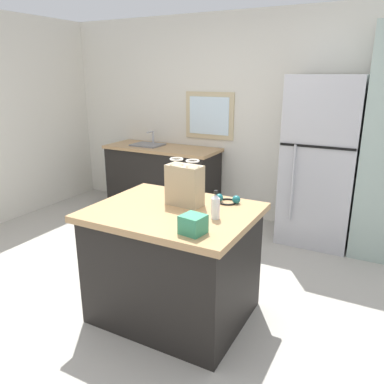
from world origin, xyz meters
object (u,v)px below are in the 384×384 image
at_px(kitchen_island, 174,263).
at_px(small_box, 193,224).
at_px(bottle, 216,206).
at_px(shopping_bag, 185,185).
at_px(refrigerator, 321,162).
at_px(ear_defenders, 228,200).

xyz_separation_m(kitchen_island, small_box, (0.34, -0.32, 0.49)).
height_order(small_box, bottle, bottle).
distance_m(shopping_bag, bottle, 0.36).
bearing_deg(shopping_bag, small_box, -55.40).
bearing_deg(refrigerator, ear_defenders, -103.49).
bearing_deg(bottle, small_box, -92.86).
xyz_separation_m(refrigerator, shopping_bag, (-0.66, -1.84, 0.12)).
relative_size(refrigerator, shopping_bag, 5.17).
bearing_deg(small_box, ear_defenders, 93.85).
distance_m(bottle, ear_defenders, 0.36).
bearing_deg(refrigerator, kitchen_island, -109.29).
bearing_deg(ear_defenders, bottle, -80.36).
height_order(shopping_bag, small_box, shopping_bag).
relative_size(shopping_bag, small_box, 2.50).
bearing_deg(small_box, kitchen_island, 136.58).
relative_size(small_box, ear_defenders, 0.71).
bearing_deg(ear_defenders, kitchen_island, -132.05).
xyz_separation_m(bottle, ear_defenders, (-0.06, 0.35, -0.07)).
xyz_separation_m(refrigerator, ear_defenders, (-0.39, -1.64, -0.01)).
bearing_deg(kitchen_island, small_box, -43.42).
height_order(refrigerator, small_box, refrigerator).
bearing_deg(shopping_bag, ear_defenders, 36.77).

